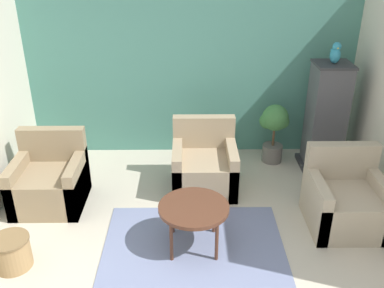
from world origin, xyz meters
The scene contains 10 objects.
wall_back_accent centered at (0.00, 3.23, 1.26)m, with size 4.71×0.06×2.51m.
area_rug centered at (0.01, 0.94, 0.01)m, with size 1.90×1.38×0.01m.
coffee_table centered at (0.01, 0.94, 0.46)m, with size 0.72×0.72×0.50m.
armchair_left centered at (-1.71, 1.79, 0.29)m, with size 0.80×0.79×0.87m.
armchair_right centered at (1.70, 1.32, 0.29)m, with size 0.80×0.79×0.87m.
armchair_middle centered at (0.16, 2.13, 0.29)m, with size 0.80×0.79×0.87m.
birdcage centered at (1.82, 2.67, 0.73)m, with size 0.56×0.56×1.49m.
parrot centered at (1.82, 2.67, 1.62)m, with size 0.13×0.23×0.28m.
potted_plant centered at (1.17, 2.83, 0.54)m, with size 0.41×0.37×0.86m.
wicker_basket centered at (-1.78, 0.66, 0.18)m, with size 0.38×0.38×0.33m.
Camera 1 is at (-0.05, -2.65, 2.96)m, focal length 40.00 mm.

